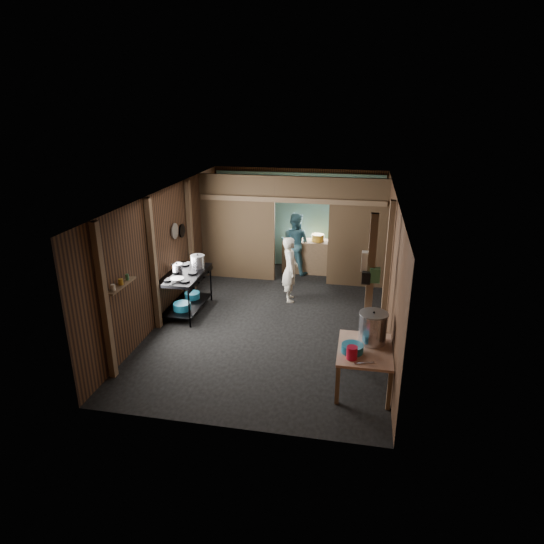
% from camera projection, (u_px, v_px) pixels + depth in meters
% --- Properties ---
extents(floor, '(4.50, 7.00, 0.00)m').
position_uv_depth(floor, '(274.00, 319.00, 9.72)').
color(floor, black).
rests_on(floor, ground).
extents(ceiling, '(4.50, 7.00, 0.00)m').
position_uv_depth(ceiling, '(274.00, 194.00, 8.83)').
color(ceiling, '#3D3833').
rests_on(ceiling, ground).
extents(wall_back, '(4.50, 0.00, 2.60)m').
position_uv_depth(wall_back, '(298.00, 218.00, 12.50)').
color(wall_back, '#4F301A').
rests_on(wall_back, ground).
extents(wall_front, '(4.50, 0.00, 2.60)m').
position_uv_depth(wall_front, '(223.00, 344.00, 6.05)').
color(wall_front, '#4F301A').
rests_on(wall_front, ground).
extents(wall_left, '(0.00, 7.00, 2.60)m').
position_uv_depth(wall_left, '(167.00, 252.00, 9.68)').
color(wall_left, '#4F301A').
rests_on(wall_left, ground).
extents(wall_right, '(0.00, 7.00, 2.60)m').
position_uv_depth(wall_right, '(391.00, 266.00, 8.87)').
color(wall_right, '#4F301A').
rests_on(wall_right, ground).
extents(partition_left, '(1.85, 0.10, 2.60)m').
position_uv_depth(partition_left, '(238.00, 228.00, 11.54)').
color(partition_left, '#503D22').
rests_on(partition_left, floor).
extents(partition_right, '(1.35, 0.10, 2.60)m').
position_uv_depth(partition_right, '(357.00, 234.00, 11.02)').
color(partition_right, '#503D22').
rests_on(partition_right, floor).
extents(partition_header, '(1.30, 0.10, 0.60)m').
position_uv_depth(partition_header, '(302.00, 189.00, 10.91)').
color(partition_header, '#503D22').
rests_on(partition_header, wall_back).
extents(turquoise_panel, '(4.40, 0.06, 2.50)m').
position_uv_depth(turquoise_panel, '(298.00, 220.00, 12.46)').
color(turquoise_panel, '#64A2A2').
rests_on(turquoise_panel, wall_back).
extents(back_counter, '(1.20, 0.50, 0.85)m').
position_uv_depth(back_counter, '(306.00, 256.00, 12.24)').
color(back_counter, brown).
rests_on(back_counter, floor).
extents(wall_clock, '(0.20, 0.03, 0.20)m').
position_uv_depth(wall_clock, '(308.00, 197.00, 12.16)').
color(wall_clock, beige).
rests_on(wall_clock, wall_back).
extents(post_left_a, '(0.10, 0.12, 2.60)m').
position_uv_depth(post_left_a, '(104.00, 303.00, 7.27)').
color(post_left_a, brown).
rests_on(post_left_a, floor).
extents(post_left_b, '(0.10, 0.12, 2.60)m').
position_uv_depth(post_left_b, '(154.00, 265.00, 8.93)').
color(post_left_b, brown).
rests_on(post_left_b, floor).
extents(post_left_c, '(0.10, 0.12, 2.60)m').
position_uv_depth(post_left_c, '(190.00, 237.00, 10.77)').
color(post_left_c, brown).
rests_on(post_left_c, floor).
extents(post_right, '(0.10, 0.12, 2.60)m').
position_uv_depth(post_right, '(387.00, 270.00, 8.70)').
color(post_right, brown).
rests_on(post_right, floor).
extents(post_free, '(0.12, 0.12, 2.60)m').
position_uv_depth(post_free, '(369.00, 291.00, 7.75)').
color(post_free, brown).
rests_on(post_free, floor).
extents(cross_beam, '(4.40, 0.12, 0.12)m').
position_uv_depth(cross_beam, '(291.00, 200.00, 11.00)').
color(cross_beam, brown).
rests_on(cross_beam, wall_left).
extents(pan_lid_big, '(0.03, 0.34, 0.34)m').
position_uv_depth(pan_lid_big, '(175.00, 231.00, 9.92)').
color(pan_lid_big, gray).
rests_on(pan_lid_big, wall_left).
extents(pan_lid_small, '(0.03, 0.30, 0.30)m').
position_uv_depth(pan_lid_small, '(182.00, 231.00, 10.32)').
color(pan_lid_small, black).
rests_on(pan_lid_small, wall_left).
extents(wall_shelf, '(0.14, 0.80, 0.03)m').
position_uv_depth(wall_shelf, '(121.00, 286.00, 7.69)').
color(wall_shelf, brown).
rests_on(wall_shelf, wall_left).
extents(jar_white, '(0.07, 0.07, 0.10)m').
position_uv_depth(jar_white, '(113.00, 287.00, 7.44)').
color(jar_white, beige).
rests_on(jar_white, wall_shelf).
extents(jar_yellow, '(0.08, 0.08, 0.10)m').
position_uv_depth(jar_yellow, '(121.00, 282.00, 7.67)').
color(jar_yellow, '#B58123').
rests_on(jar_yellow, wall_shelf).
extents(jar_green, '(0.06, 0.06, 0.10)m').
position_uv_depth(jar_green, '(127.00, 277.00, 7.87)').
color(jar_green, '#3A794A').
rests_on(jar_green, wall_shelf).
extents(bag_white, '(0.22, 0.15, 0.32)m').
position_uv_depth(bag_white, '(368.00, 261.00, 7.66)').
color(bag_white, beige).
rests_on(bag_white, post_free).
extents(bag_green, '(0.16, 0.12, 0.24)m').
position_uv_depth(bag_green, '(375.00, 275.00, 7.58)').
color(bag_green, '#3A794A').
rests_on(bag_green, post_free).
extents(bag_black, '(0.14, 0.10, 0.20)m').
position_uv_depth(bag_black, '(366.00, 278.00, 7.60)').
color(bag_black, black).
rests_on(bag_black, post_free).
extents(gas_range, '(0.76, 1.49, 0.88)m').
position_uv_depth(gas_range, '(186.00, 293.00, 9.89)').
color(gas_range, black).
rests_on(gas_range, floor).
extents(prep_table, '(0.83, 1.14, 0.67)m').
position_uv_depth(prep_table, '(364.00, 368.00, 7.32)').
color(prep_table, tan).
rests_on(prep_table, floor).
extents(stove_pot_large, '(0.38, 0.38, 0.31)m').
position_uv_depth(stove_pot_large, '(198.00, 262.00, 9.99)').
color(stove_pot_large, silver).
rests_on(stove_pot_large, gas_range).
extents(stove_pot_med, '(0.28, 0.28, 0.20)m').
position_uv_depth(stove_pot_med, '(177.00, 269.00, 9.76)').
color(stove_pot_med, silver).
rests_on(stove_pot_med, gas_range).
extents(frying_pan, '(0.30, 0.51, 0.07)m').
position_uv_depth(frying_pan, '(177.00, 279.00, 9.35)').
color(frying_pan, gray).
rests_on(frying_pan, gas_range).
extents(blue_tub_front, '(0.36, 0.36, 0.15)m').
position_uv_depth(blue_tub_front, '(182.00, 306.00, 9.71)').
color(blue_tub_front, '#176685').
rests_on(blue_tub_front, gas_range).
extents(blue_tub_back, '(0.33, 0.33, 0.13)m').
position_uv_depth(blue_tub_back, '(192.00, 295.00, 10.27)').
color(blue_tub_back, '#176685').
rests_on(blue_tub_back, gas_range).
extents(stock_pot, '(0.54, 0.54, 0.53)m').
position_uv_depth(stock_pot, '(373.00, 328.00, 7.31)').
color(stock_pot, silver).
rests_on(stock_pot, prep_table).
extents(wash_basin, '(0.44, 0.44, 0.13)m').
position_uv_depth(wash_basin, '(352.00, 348.00, 7.09)').
color(wash_basin, '#176685').
rests_on(wash_basin, prep_table).
extents(pink_bucket, '(0.21, 0.21, 0.20)m').
position_uv_depth(pink_bucket, '(352.00, 353.00, 6.89)').
color(pink_bucket, red).
rests_on(pink_bucket, prep_table).
extents(knife, '(0.30, 0.11, 0.01)m').
position_uv_depth(knife, '(364.00, 363.00, 6.80)').
color(knife, silver).
rests_on(knife, prep_table).
extents(yellow_tub, '(0.32, 0.32, 0.18)m').
position_uv_depth(yellow_tub, '(318.00, 238.00, 12.01)').
color(yellow_tub, '#B58123').
rests_on(yellow_tub, back_counter).
extents(cook, '(0.47, 0.60, 1.47)m').
position_uv_depth(cook, '(290.00, 269.00, 10.38)').
color(cook, white).
rests_on(cook, floor).
extents(worker_back, '(0.91, 0.79, 1.60)m').
position_uv_depth(worker_back, '(295.00, 243.00, 12.03)').
color(worker_back, '#3C6E7E').
rests_on(worker_back, floor).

